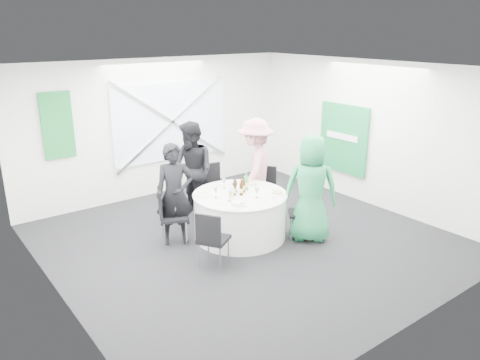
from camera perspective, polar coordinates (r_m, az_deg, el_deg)
floor at (r=7.83m, az=0.89°, el=-7.34°), size 6.00×6.00×0.00m
ceiling at (r=7.09m, az=1.00°, el=13.55°), size 6.00×6.00×0.00m
wall_back at (r=9.81m, az=-9.97°, el=6.31°), size 6.00×0.00×6.00m
wall_front at (r=5.42m, az=20.90°, el=-4.41°), size 6.00×0.00×6.00m
wall_left at (r=6.06m, az=-22.06°, el=-2.22°), size 0.00×6.00×6.00m
wall_right at (r=9.43m, az=15.53°, el=5.45°), size 0.00×6.00×6.00m
window_panel at (r=9.89m, az=-8.35°, el=7.08°), size 2.60×0.03×1.60m
window_brace_a at (r=9.85m, az=-8.23°, el=7.05°), size 2.63×0.05×1.84m
window_brace_b at (r=9.85m, az=-8.23°, el=7.05°), size 2.63×0.05×1.84m
green_banner at (r=8.99m, az=-21.35°, el=6.22°), size 0.55×0.04×1.20m
green_sign at (r=9.79m, az=12.46°, el=4.94°), size 0.05×1.20×1.40m
banquet_table at (r=7.82m, az=-0.00°, el=-4.32°), size 1.56×1.56×0.76m
chair_back at (r=8.59m, az=-3.37°, el=-0.78°), size 0.51×0.51×0.99m
chair_back_left at (r=7.59m, az=-8.78°, el=-3.86°), size 0.57×0.56×0.94m
chair_back_right at (r=8.86m, az=3.02°, el=-0.70°), size 0.55×0.54×0.87m
chair_front_right at (r=7.82m, az=8.03°, el=-3.51°), size 0.56×0.55×0.87m
chair_front_left at (r=6.76m, az=-3.50°, el=-6.85°), size 0.56×0.55×0.88m
person_man_back_left at (r=7.51m, az=-7.95°, el=-1.77°), size 0.72×0.61×1.66m
person_man_back at (r=8.50m, az=-5.83°, el=1.12°), size 0.59×0.92×1.78m
person_woman_pink at (r=8.62m, az=1.88°, el=1.56°), size 1.26×1.15×1.82m
person_woman_green at (r=7.63m, az=8.63°, el=-1.06°), size 1.02×1.00×1.77m
plate_back at (r=8.18m, az=-1.88°, el=-0.40°), size 0.25×0.25×0.01m
plate_back_left at (r=7.64m, az=-4.41°, el=-1.81°), size 0.27×0.27×0.01m
plate_back_right at (r=8.11m, az=1.51°, el=-0.50°), size 0.25×0.25×0.04m
plate_front_right at (r=7.70m, az=4.53°, el=-1.60°), size 0.25×0.25×0.04m
plate_front_left at (r=7.13m, az=-0.89°, el=-3.25°), size 0.30×0.30×0.01m
napkin at (r=7.15m, az=-0.30°, el=-2.89°), size 0.22×0.20×0.05m
beer_bottle_a at (r=7.59m, az=-0.72°, el=-1.13°), size 0.06×0.06×0.27m
beer_bottle_b at (r=7.75m, az=-0.57°, el=-0.82°), size 0.06×0.06×0.24m
beer_bottle_c at (r=7.72m, az=0.41°, el=-0.77°), size 0.06×0.06×0.27m
beer_bottle_d at (r=7.59m, az=0.16°, el=-1.14°), size 0.06×0.06×0.27m
green_water_bottle at (r=7.83m, az=0.76°, el=-0.37°), size 0.08×0.08×0.30m
clear_water_bottle at (r=7.43m, az=-1.06°, el=-1.56°), size 0.08×0.08×0.27m
wine_glass_a at (r=7.48m, az=-2.99°, el=-1.26°), size 0.07×0.07×0.17m
wine_glass_b at (r=7.32m, az=-1.26°, el=-1.68°), size 0.07×0.07×0.17m
wine_glass_c at (r=7.46m, az=2.09°, el=-1.29°), size 0.07×0.07×0.17m
wine_glass_d at (r=7.92m, az=-1.96°, el=-0.13°), size 0.07×0.07×0.17m
fork_a at (r=8.12m, az=2.49°, el=-0.59°), size 0.09×0.13×0.01m
knife_a at (r=8.22m, az=0.17°, el=-0.32°), size 0.09×0.13×0.01m
fork_b at (r=7.50m, az=4.10°, el=-2.22°), size 0.11×0.12×0.01m
knife_b at (r=7.86m, az=4.01°, el=-1.25°), size 0.10×0.13×0.01m
fork_c at (r=7.21m, az=-2.13°, el=-3.06°), size 0.11×0.12×0.01m
knife_c at (r=7.14m, az=0.23°, el=-3.25°), size 0.11×0.13×0.01m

